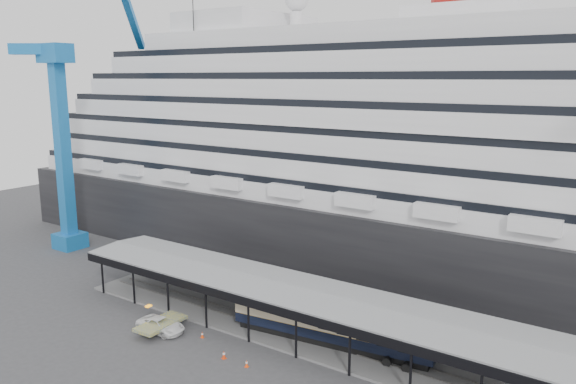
% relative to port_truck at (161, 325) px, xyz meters
% --- Properties ---
extents(ground, '(200.00, 200.00, 0.00)m').
position_rel_port_truck_xyz_m(ground, '(11.94, 2.58, -0.75)').
color(ground, '#38383B').
rests_on(ground, ground).
extents(cruise_ship, '(130.00, 30.00, 43.90)m').
position_rel_port_truck_xyz_m(cruise_ship, '(11.99, 34.58, 17.60)').
color(cruise_ship, black).
rests_on(cruise_ship, ground).
extents(platform_canopy, '(56.00, 9.18, 5.30)m').
position_rel_port_truck_xyz_m(platform_canopy, '(11.94, 7.58, 1.61)').
color(platform_canopy, slate).
rests_on(platform_canopy, ground).
extents(crane_blue, '(22.63, 19.19, 47.60)m').
position_rel_port_truck_xyz_m(crane_blue, '(-33.17, 13.20, 19.20)').
color(crane_blue, '#186BB6').
rests_on(crane_blue, ground).
extents(port_truck, '(5.54, 2.74, 1.51)m').
position_rel_port_truck_xyz_m(port_truck, '(0.00, 0.00, 0.00)').
color(port_truck, white).
rests_on(port_truck, ground).
extents(pullman_carriage, '(21.17, 5.17, 20.61)m').
position_rel_port_truck_xyz_m(pullman_carriage, '(16.31, 7.58, 1.76)').
color(pullman_carriage, black).
rests_on(pullman_carriage, ground).
extents(traffic_cone_left, '(0.37, 0.37, 0.66)m').
position_rel_port_truck_xyz_m(traffic_cone_left, '(4.54, 1.46, -0.43)').
color(traffic_cone_left, '#F9470D').
rests_on(traffic_cone_left, ground).
extents(traffic_cone_mid, '(0.50, 0.50, 0.81)m').
position_rel_port_truck_xyz_m(traffic_cone_mid, '(9.28, -0.59, -0.35)').
color(traffic_cone_mid, red).
rests_on(traffic_cone_mid, ground).
extents(traffic_cone_right, '(0.41, 0.41, 0.69)m').
position_rel_port_truck_xyz_m(traffic_cone_right, '(12.05, -0.59, -0.41)').
color(traffic_cone_right, '#FC480E').
rests_on(traffic_cone_right, ground).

